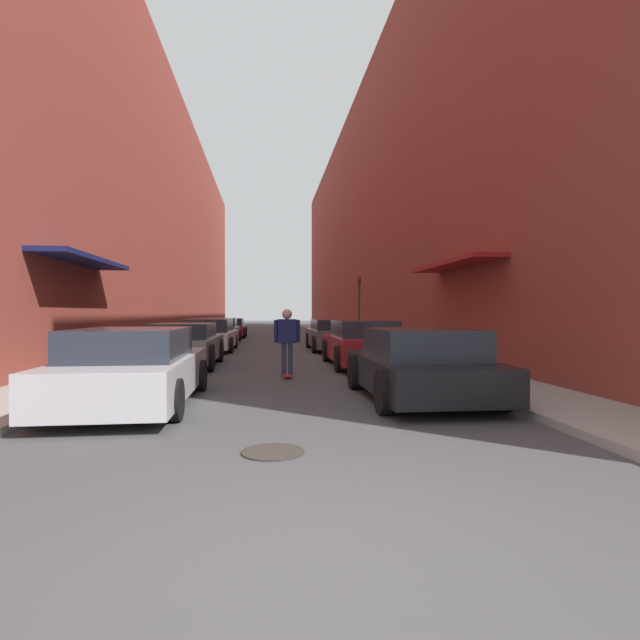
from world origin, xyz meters
TOP-DOWN VIEW (x-y plane):
  - ground at (0.00, 23.70)m, footprint 130.37×130.37m
  - curb_strip_left at (-4.46, 29.63)m, footprint 1.80×59.26m
  - curb_strip_right at (4.46, 29.63)m, footprint 1.80×59.26m
  - building_row_left at (-7.36, 29.63)m, footprint 4.90×59.26m
  - building_row_right at (7.36, 29.63)m, footprint 4.90×59.26m
  - parked_car_left_0 at (-2.47, 5.53)m, footprint 2.00×4.55m
  - parked_car_left_1 at (-2.58, 11.51)m, footprint 1.87×4.30m
  - parked_car_left_2 at (-2.58, 17.49)m, footprint 2.06×4.66m
  - parked_car_left_3 at (-2.60, 23.04)m, footprint 1.86×3.93m
  - parked_car_left_4 at (-2.51, 28.28)m, footprint 1.92×4.33m
  - parked_car_right_0 at (2.44, 5.56)m, footprint 2.07×4.14m
  - parked_car_right_1 at (2.49, 11.14)m, footprint 1.96×4.56m
  - parked_car_right_2 at (2.43, 17.29)m, footprint 1.95×4.68m
  - skateboarder at (0.22, 8.85)m, footprint 0.62×0.78m
  - manhole_cover at (-0.20, 2.46)m, footprint 0.70×0.70m
  - traffic_light at (4.59, 22.85)m, footprint 0.16×0.22m

SIDE VIEW (x-z plane):
  - ground at x=0.00m, z-range 0.00..0.00m
  - manhole_cover at x=-0.20m, z-range 0.00..0.02m
  - curb_strip_left at x=-4.46m, z-range 0.00..0.12m
  - curb_strip_right at x=4.46m, z-range 0.00..0.12m
  - parked_car_left_4 at x=-2.51m, z-range -0.01..1.18m
  - parked_car_left_3 at x=-2.60m, z-range -0.02..1.25m
  - parked_car_right_0 at x=2.44m, z-range -0.02..1.25m
  - parked_car_left_1 at x=-2.58m, z-range 0.00..1.24m
  - parked_car_left_2 at x=-2.58m, z-range -0.03..1.27m
  - parked_car_right_2 at x=2.43m, z-range -0.01..1.25m
  - parked_car_left_0 at x=-2.47m, z-range -0.02..1.27m
  - parked_car_right_1 at x=2.49m, z-range -0.01..1.31m
  - skateboarder at x=0.22m, z-range 0.19..1.82m
  - traffic_light at x=4.59m, z-range 0.52..3.85m
  - building_row_left at x=-7.36m, z-range 0.00..14.69m
  - building_row_right at x=7.36m, z-range 0.00..15.28m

